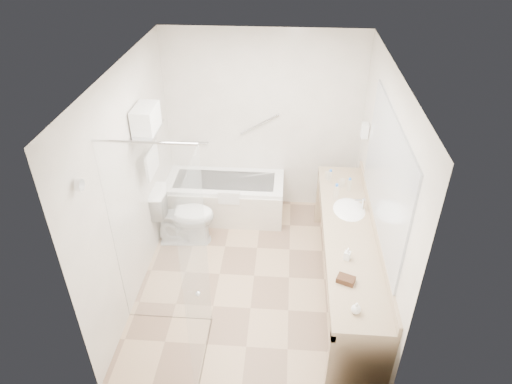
# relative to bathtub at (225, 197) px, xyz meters

# --- Properties ---
(floor) EXTENTS (3.20, 3.20, 0.00)m
(floor) POSITION_rel_bathtub_xyz_m (0.50, -1.24, -0.28)
(floor) COLOR tan
(floor) RESTS_ON ground
(ceiling) EXTENTS (2.60, 3.20, 0.10)m
(ceiling) POSITION_rel_bathtub_xyz_m (0.50, -1.24, 2.22)
(ceiling) COLOR silver
(ceiling) RESTS_ON wall_back
(wall_back) EXTENTS (2.60, 0.10, 2.50)m
(wall_back) POSITION_rel_bathtub_xyz_m (0.50, 0.36, 0.97)
(wall_back) COLOR silver
(wall_back) RESTS_ON ground
(wall_front) EXTENTS (2.60, 0.10, 2.50)m
(wall_front) POSITION_rel_bathtub_xyz_m (0.50, -2.84, 0.97)
(wall_front) COLOR silver
(wall_front) RESTS_ON ground
(wall_left) EXTENTS (0.10, 3.20, 2.50)m
(wall_left) POSITION_rel_bathtub_xyz_m (-0.80, -1.24, 0.97)
(wall_left) COLOR silver
(wall_left) RESTS_ON ground
(wall_right) EXTENTS (0.10, 3.20, 2.50)m
(wall_right) POSITION_rel_bathtub_xyz_m (1.80, -1.24, 0.97)
(wall_right) COLOR silver
(wall_right) RESTS_ON ground
(bathtub) EXTENTS (1.60, 0.73, 0.59)m
(bathtub) POSITION_rel_bathtub_xyz_m (0.00, 0.00, 0.00)
(bathtub) COLOR white
(bathtub) RESTS_ON floor
(grab_bar_short) EXTENTS (0.40, 0.03, 0.03)m
(grab_bar_short) POSITION_rel_bathtub_xyz_m (-0.45, 0.32, 0.67)
(grab_bar_short) COLOR silver
(grab_bar_short) RESTS_ON wall_back
(grab_bar_long) EXTENTS (0.53, 0.03, 0.33)m
(grab_bar_long) POSITION_rel_bathtub_xyz_m (0.45, 0.32, 0.97)
(grab_bar_long) COLOR silver
(grab_bar_long) RESTS_ON wall_back
(shower_enclosure) EXTENTS (0.96, 0.91, 2.11)m
(shower_enclosure) POSITION_rel_bathtub_xyz_m (-0.13, -2.16, 0.79)
(shower_enclosure) COLOR silver
(shower_enclosure) RESTS_ON floor
(towel_shelf) EXTENTS (0.24, 0.55, 0.81)m
(towel_shelf) POSITION_rel_bathtub_xyz_m (-0.67, -0.89, 1.48)
(towel_shelf) COLOR silver
(towel_shelf) RESTS_ON wall_left
(vanity_counter) EXTENTS (0.55, 2.70, 0.95)m
(vanity_counter) POSITION_rel_bathtub_xyz_m (1.52, -1.39, 0.36)
(vanity_counter) COLOR tan
(vanity_counter) RESTS_ON floor
(sink) EXTENTS (0.40, 0.52, 0.14)m
(sink) POSITION_rel_bathtub_xyz_m (1.55, -0.99, 0.54)
(sink) COLOR white
(sink) RESTS_ON vanity_counter
(faucet) EXTENTS (0.03, 0.03, 0.14)m
(faucet) POSITION_rel_bathtub_xyz_m (1.70, -0.99, 0.65)
(faucet) COLOR silver
(faucet) RESTS_ON vanity_counter
(mirror) EXTENTS (0.02, 2.00, 1.20)m
(mirror) POSITION_rel_bathtub_xyz_m (1.79, -1.39, 1.27)
(mirror) COLOR #ABB0B7
(mirror) RESTS_ON wall_right
(hairdryer_unit) EXTENTS (0.08, 0.10, 0.18)m
(hairdryer_unit) POSITION_rel_bathtub_xyz_m (1.75, -0.19, 1.17)
(hairdryer_unit) COLOR white
(hairdryer_unit) RESTS_ON wall_right
(toilet) EXTENTS (0.82, 0.50, 0.77)m
(toilet) POSITION_rel_bathtub_xyz_m (-0.45, -0.62, 0.11)
(toilet) COLOR white
(toilet) RESTS_ON floor
(amenity_basket) EXTENTS (0.19, 0.16, 0.05)m
(amenity_basket) POSITION_rel_bathtub_xyz_m (1.41, -2.15, 0.60)
(amenity_basket) COLOR #402716
(amenity_basket) RESTS_ON vanity_counter
(soap_bottle_a) EXTENTS (0.10, 0.14, 0.06)m
(soap_bottle_a) POSITION_rel_bathtub_xyz_m (1.45, -1.83, 0.61)
(soap_bottle_a) COLOR white
(soap_bottle_a) RESTS_ON vanity_counter
(soap_bottle_b) EXTENTS (0.11, 0.13, 0.09)m
(soap_bottle_b) POSITION_rel_bathtub_xyz_m (1.46, -2.51, 0.62)
(soap_bottle_b) COLOR white
(soap_bottle_b) RESTS_ON vanity_counter
(water_bottle_left) EXTENTS (0.06, 0.06, 0.21)m
(water_bottle_left) POSITION_rel_bathtub_xyz_m (1.41, -0.79, 0.67)
(water_bottle_left) COLOR silver
(water_bottle_left) RESTS_ON vanity_counter
(water_bottle_mid) EXTENTS (0.05, 0.05, 0.17)m
(water_bottle_mid) POSITION_rel_bathtub_xyz_m (1.58, -0.60, 0.65)
(water_bottle_mid) COLOR silver
(water_bottle_mid) RESTS_ON vanity_counter
(water_bottle_right) EXTENTS (0.05, 0.05, 0.18)m
(water_bottle_right) POSITION_rel_bathtub_xyz_m (1.37, -0.42, 0.66)
(water_bottle_right) COLOR silver
(water_bottle_right) RESTS_ON vanity_counter
(drinking_glass_near) EXTENTS (0.09, 0.09, 0.09)m
(drinking_glass_near) POSITION_rel_bathtub_xyz_m (1.51, -0.50, 0.62)
(drinking_glass_near) COLOR silver
(drinking_glass_near) RESTS_ON vanity_counter
(drinking_glass_far) EXTENTS (0.09, 0.09, 0.09)m
(drinking_glass_far) POSITION_rel_bathtub_xyz_m (1.35, -0.33, 0.62)
(drinking_glass_far) COLOR silver
(drinking_glass_far) RESTS_ON vanity_counter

